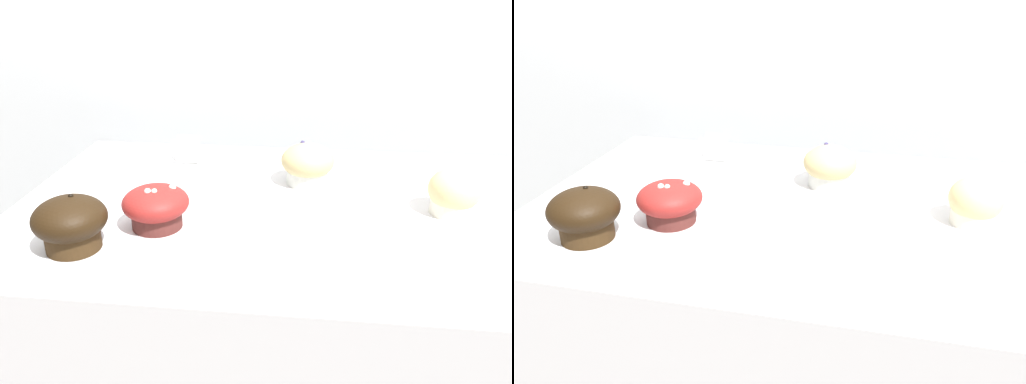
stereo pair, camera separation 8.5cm
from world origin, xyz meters
TOP-DOWN VIEW (x-y plane):
  - wall_back at (0.00, 0.60)m, footprint 3.20×0.10m
  - muffin_front_center at (0.29, -0.00)m, footprint 0.09×0.09m
  - muffin_back_left at (-0.21, -0.11)m, footprint 0.11×0.11m
  - muffin_back_right at (0.03, 0.11)m, footprint 0.11×0.11m
  - muffin_front_left at (-0.32, -0.19)m, footprint 0.11×0.11m
  - price_card at (-0.24, 0.19)m, footprint 0.05×0.04m

SIDE VIEW (x-z plane):
  - wall_back at x=0.00m, z-range 0.00..1.80m
  - price_card at x=-0.24m, z-range 0.93..0.99m
  - muffin_back_left at x=-0.21m, z-range 0.93..1.00m
  - muffin_front_center at x=0.29m, z-range 0.92..1.01m
  - muffin_back_right at x=0.03m, z-range 0.93..1.01m
  - muffin_front_left at x=-0.32m, z-range 0.93..1.01m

